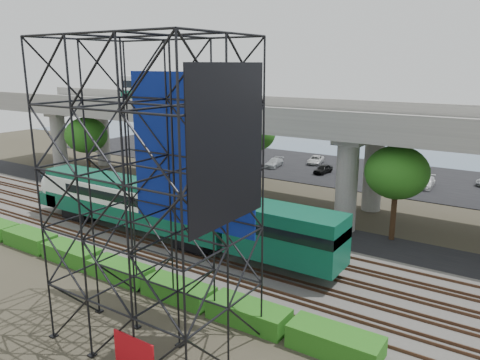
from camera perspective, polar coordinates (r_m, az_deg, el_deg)
The scene contains 13 objects.
ground at distance 35.98m, azimuth -10.31°, elevation -8.80°, with size 140.00×140.00×0.00m, color #474233.
ballast_bed at distance 37.30m, azimuth -8.19°, elevation -7.71°, with size 90.00×12.00×0.20m, color slate.
service_road at distance 43.62m, azimuth -0.78°, elevation -4.39°, with size 90.00×5.00×0.08m, color black.
parking_lot at distance 63.75m, azimuth 11.14°, elevation 1.28°, with size 90.00×18.00×0.08m, color black.
harbor_water at distance 84.20m, azimuth 16.89°, elevation 4.00°, with size 140.00×40.00×0.03m, color slate.
rail_tracks at distance 37.23m, azimuth -8.20°, elevation -7.45°, with size 90.00×9.52×0.16m.
commuter_train at distance 37.72m, azimuth -10.69°, elevation -3.08°, with size 29.30×3.06×4.30m.
overpass at distance 46.85m, azimuth 2.03°, elevation 7.15°, with size 80.00×12.00×12.40m.
scaffold_tower at distance 23.00m, azimuth -10.74°, elevation -2.25°, with size 9.36×6.36×15.00m.
hedge_strip at distance 32.38m, azimuth -14.35°, elevation -10.62°, with size 34.60×1.80×1.20m.
trees at distance 49.39m, azimuth -1.61°, elevation 4.41°, with size 40.94×16.94×7.69m.
suv at distance 52.01m, azimuth -12.54°, elevation -0.83°, with size 2.32×5.04×1.40m, color black.
parked_cars at distance 62.99m, azimuth 11.50°, elevation 1.68°, with size 39.39×9.22×1.22m.
Camera 1 is at (23.23, -23.74, 13.83)m, focal length 35.00 mm.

